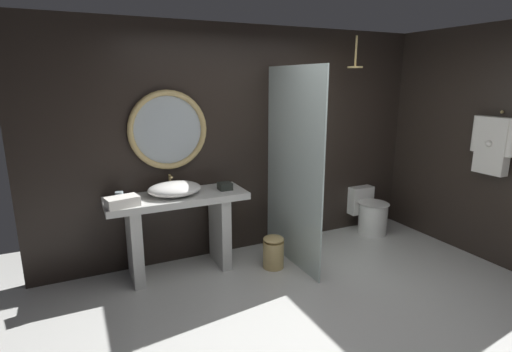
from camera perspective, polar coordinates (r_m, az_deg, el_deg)
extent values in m
plane|color=silver|center=(3.56, 12.00, -20.87)|extent=(5.76, 5.76, 0.00)
cube|color=black|center=(4.63, -1.54, 5.00)|extent=(4.80, 0.10, 2.60)
cube|color=black|center=(5.24, 28.46, 4.36)|extent=(0.10, 2.47, 2.60)
cube|color=silver|center=(4.14, -11.33, -3.16)|extent=(1.43, 0.52, 0.07)
cube|color=silver|center=(4.21, -17.16, -9.44)|extent=(0.11, 0.44, 0.79)
cube|color=silver|center=(4.40, -5.26, -7.78)|extent=(0.11, 0.44, 0.79)
ellipsoid|color=white|center=(4.10, -11.68, -1.83)|extent=(0.54, 0.45, 0.14)
cylinder|color=tan|center=(4.29, -12.36, -0.91)|extent=(0.02, 0.02, 0.17)
cylinder|color=tan|center=(4.22, -12.25, -0.06)|extent=(0.02, 0.10, 0.02)
cylinder|color=silver|center=(4.08, -19.17, -2.76)|extent=(0.08, 0.08, 0.09)
cube|color=#282D28|center=(4.24, -4.51, -1.49)|extent=(0.14, 0.13, 0.08)
torus|color=tan|center=(4.23, -12.58, 6.49)|extent=(0.83, 0.06, 0.83)
cylinder|color=#B2BCC1|center=(4.24, -12.61, 6.50)|extent=(0.73, 0.01, 0.73)
cube|color=silver|center=(4.26, 5.37, 1.08)|extent=(0.02, 1.14, 2.15)
cylinder|color=tan|center=(4.93, 14.27, 17.12)|extent=(0.02, 0.02, 0.34)
cylinder|color=tan|center=(4.93, 14.14, 15.02)|extent=(0.18, 0.18, 0.02)
sphere|color=tan|center=(4.93, 32.04, 7.86)|extent=(0.04, 0.04, 0.04)
cube|color=silver|center=(4.90, 31.07, 3.76)|extent=(0.12, 0.34, 0.61)
cylinder|color=silver|center=(4.79, 33.11, 4.64)|extent=(0.11, 0.11, 0.39)
cylinder|color=silver|center=(5.00, 29.43, 5.39)|extent=(0.11, 0.11, 0.39)
sphere|color=silver|center=(4.84, 30.62, 4.07)|extent=(0.07, 0.07, 0.07)
cylinder|color=white|center=(5.49, 16.53, -5.94)|extent=(0.37, 0.37, 0.41)
ellipsoid|color=white|center=(5.42, 16.69, -3.78)|extent=(0.39, 0.43, 0.02)
cube|color=white|center=(5.63, 14.75, -3.31)|extent=(0.34, 0.20, 0.37)
cylinder|color=tan|center=(4.39, 2.53, -11.26)|extent=(0.23, 0.23, 0.30)
ellipsoid|color=tan|center=(4.32, 2.55, -9.11)|extent=(0.23, 0.23, 0.07)
cube|color=silver|center=(3.87, -18.78, -3.54)|extent=(0.32, 0.23, 0.09)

